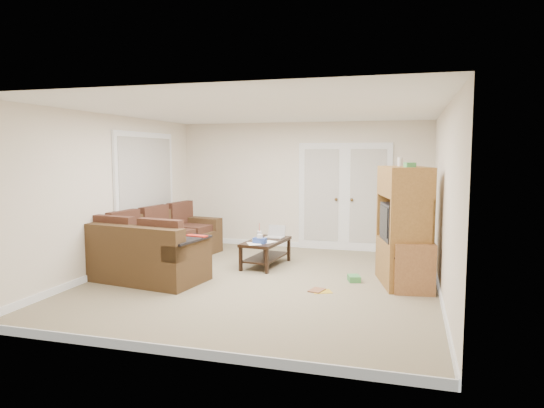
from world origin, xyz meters
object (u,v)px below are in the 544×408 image
(sectional_sofa, at_px, (157,248))
(coffee_table, at_px, (266,252))
(side_cabinet, at_px, (413,262))
(tv_armoire, at_px, (403,225))

(sectional_sofa, bearing_deg, coffee_table, 31.30)
(sectional_sofa, distance_m, side_cabinet, 4.05)
(tv_armoire, xyz_separation_m, side_cabinet, (0.15, -0.33, -0.46))
(side_cabinet, bearing_deg, coffee_table, 152.15)
(coffee_table, height_order, tv_armoire, tv_armoire)
(coffee_table, bearing_deg, side_cabinet, -14.19)
(sectional_sofa, distance_m, tv_armoire, 3.93)
(tv_armoire, bearing_deg, coffee_table, 151.63)
(coffee_table, height_order, side_cabinet, side_cabinet)
(coffee_table, relative_size, side_cabinet, 1.00)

